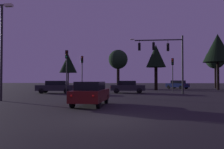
{
  "coord_description": "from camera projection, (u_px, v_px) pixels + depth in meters",
  "views": [
    {
      "loc": [
        1.18,
        -9.28,
        1.63
      ],
      "look_at": [
        -1.99,
        21.73,
        2.35
      ],
      "focal_mm": 37.1,
      "sensor_mm": 36.0,
      "label": 1
    }
  ],
  "objects": [
    {
      "name": "ground_plane",
      "position": [
        128.0,
        91.0,
        33.68
      ],
      "size": [
        168.0,
        168.0,
        0.0
      ],
      "primitive_type": "plane",
      "color": "black",
      "rests_on": "ground"
    },
    {
      "name": "traffic_signal_mast_arm",
      "position": [
        165.0,
        53.0,
        27.1
      ],
      "size": [
        6.22,
        0.39,
        6.8
      ],
      "color": "#232326",
      "rests_on": "ground"
    },
    {
      "name": "traffic_light_corner_left",
      "position": [
        173.0,
        68.0,
        31.15
      ],
      "size": [
        0.35,
        0.38,
        4.55
      ],
      "color": "#232326",
      "rests_on": "ground"
    },
    {
      "name": "traffic_light_corner_right",
      "position": [
        67.0,
        63.0,
        25.38
      ],
      "size": [
        0.32,
        0.36,
        4.88
      ],
      "color": "#232326",
      "rests_on": "ground"
    },
    {
      "name": "traffic_light_median",
      "position": [
        82.0,
        67.0,
        30.71
      ],
      "size": [
        0.33,
        0.37,
        4.8
      ],
      "color": "#232326",
      "rests_on": "ground"
    },
    {
      "name": "car_nearside_lane",
      "position": [
        91.0,
        93.0,
        14.64
      ],
      "size": [
        1.87,
        4.44,
        1.52
      ],
      "color": "#4C0F0F",
      "rests_on": "ground"
    },
    {
      "name": "car_crossing_left",
      "position": [
        128.0,
        87.0,
        28.63
      ],
      "size": [
        4.26,
        1.94,
        1.52
      ],
      "color": "#232328",
      "rests_on": "ground"
    },
    {
      "name": "car_crossing_right",
      "position": [
        56.0,
        87.0,
        28.17
      ],
      "size": [
        4.7,
        2.08,
        1.52
      ],
      "color": "#232328",
      "rests_on": "ground"
    },
    {
      "name": "car_far_lane",
      "position": [
        178.0,
        84.0,
        41.94
      ],
      "size": [
        4.06,
        4.1,
        1.52
      ],
      "color": "#0F1947",
      "rests_on": "ground"
    },
    {
      "name": "parking_lot_lamp_post",
      "position": [
        2.0,
        39.0,
        18.01
      ],
      "size": [
        1.7,
        0.36,
        7.55
      ],
      "color": "#232326",
      "rests_on": "ground"
    },
    {
      "name": "tree_behind_sign",
      "position": [
        68.0,
        64.0,
        52.13
      ],
      "size": [
        3.96,
        3.96,
        7.35
      ],
      "color": "black",
      "rests_on": "ground"
    },
    {
      "name": "tree_left_far",
      "position": [
        218.0,
        48.0,
        36.98
      ],
      "size": [
        4.57,
        4.57,
        9.01
      ],
      "color": "black",
      "rests_on": "ground"
    },
    {
      "name": "tree_center_horizon",
      "position": [
        215.0,
        59.0,
        45.38
      ],
      "size": [
        3.77,
        3.77,
        7.61
      ],
      "color": "black",
      "rests_on": "ground"
    },
    {
      "name": "tree_right_cluster",
      "position": [
        156.0,
        57.0,
        36.64
      ],
      "size": [
        3.12,
        3.12,
        7.21
      ],
      "color": "black",
      "rests_on": "ground"
    },
    {
      "name": "tree_lot_edge",
      "position": [
        118.0,
        60.0,
        40.58
      ],
      "size": [
        3.38,
        3.38,
        6.92
      ],
      "color": "black",
      "rests_on": "ground"
    }
  ]
}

